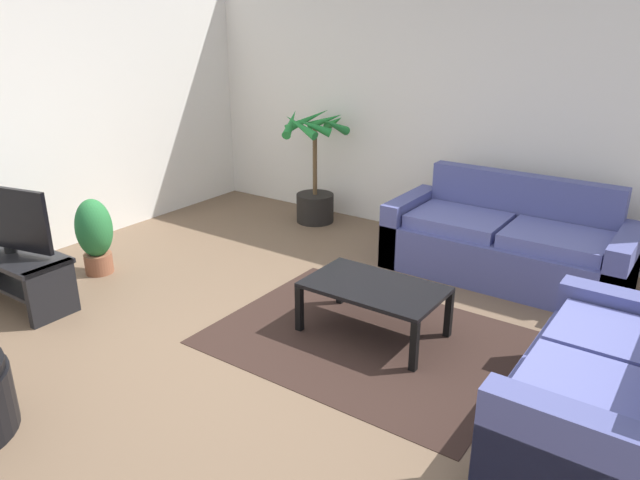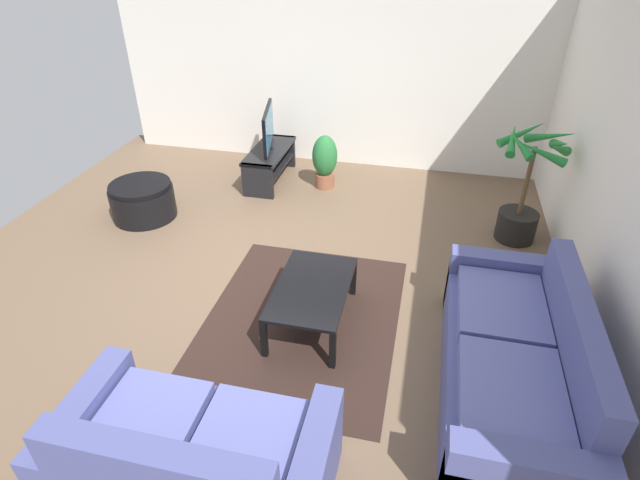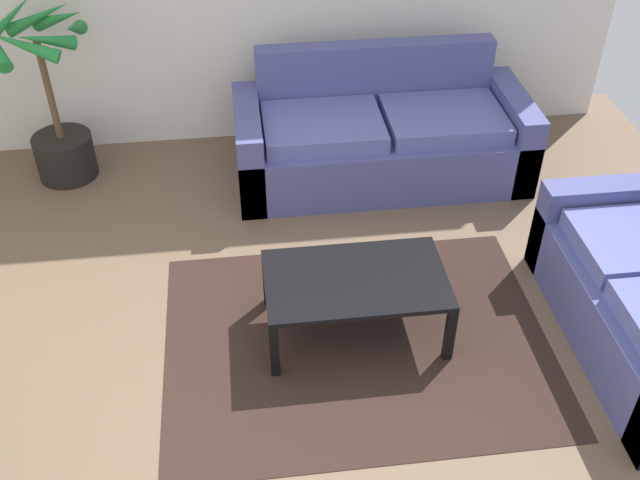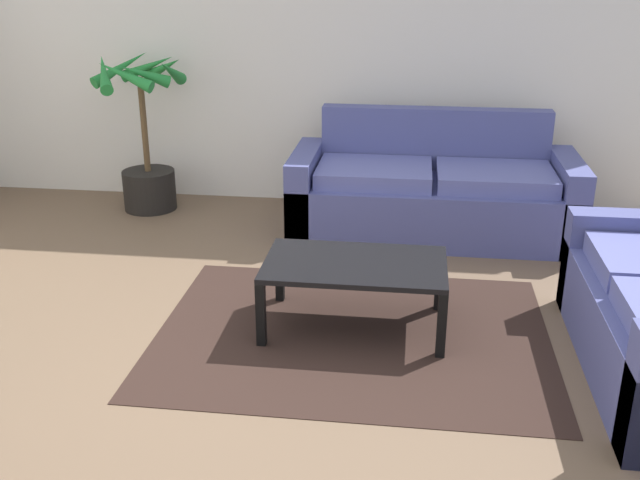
# 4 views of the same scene
# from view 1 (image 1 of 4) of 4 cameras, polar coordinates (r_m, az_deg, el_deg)

# --- Properties ---
(ground_plane) EXTENTS (6.60, 6.60, 0.00)m
(ground_plane) POSITION_cam_1_polar(r_m,az_deg,el_deg) (4.48, -5.88, -10.09)
(ground_plane) COLOR brown
(wall_back) EXTENTS (6.00, 0.06, 2.70)m
(wall_back) POSITION_cam_1_polar(r_m,az_deg,el_deg) (6.48, 11.57, 12.02)
(wall_back) COLOR silver
(wall_back) RESTS_ON ground
(wall_left) EXTENTS (0.06, 6.00, 2.70)m
(wall_left) POSITION_cam_1_polar(r_m,az_deg,el_deg) (6.33, -27.78, 9.90)
(wall_left) COLOR silver
(wall_left) RESTS_ON ground
(couch_main) EXTENTS (2.13, 0.90, 0.90)m
(couch_main) POSITION_cam_1_polar(r_m,az_deg,el_deg) (5.73, 17.34, -0.50)
(couch_main) COLOR #4C518C
(couch_main) RESTS_ON ground
(couch_loveseat) EXTENTS (0.90, 1.63, 0.90)m
(couch_loveseat) POSITION_cam_1_polar(r_m,az_deg,el_deg) (3.80, 25.91, -13.26)
(couch_loveseat) COLOR #4C518C
(couch_loveseat) RESTS_ON ground
(tv_stand) EXTENTS (1.10, 0.45, 0.46)m
(tv_stand) POSITION_cam_1_polar(r_m,az_deg,el_deg) (5.58, -27.09, -2.51)
(tv_stand) COLOR black
(tv_stand) RESTS_ON ground
(tv) EXTENTS (0.90, 0.24, 0.55)m
(tv) POSITION_cam_1_polar(r_m,az_deg,el_deg) (5.44, -27.83, 1.87)
(tv) COLOR black
(tv) RESTS_ON tv_stand
(coffee_table) EXTENTS (1.02, 0.62, 0.40)m
(coffee_table) POSITION_cam_1_polar(r_m,az_deg,el_deg) (4.49, 5.17, -4.88)
(coffee_table) COLOR black
(coffee_table) RESTS_ON ground
(area_rug) EXTENTS (2.20, 1.70, 0.01)m
(area_rug) POSITION_cam_1_polar(r_m,az_deg,el_deg) (4.58, 4.39, -9.28)
(area_rug) COLOR black
(area_rug) RESTS_ON ground
(potted_palm) EXTENTS (0.78, 0.79, 1.29)m
(potted_palm) POSITION_cam_1_polar(r_m,az_deg,el_deg) (6.90, -0.48, 5.89)
(potted_palm) COLOR black
(potted_palm) RESTS_ON ground
(potted_plant_small) EXTENTS (0.33, 0.33, 0.72)m
(potted_plant_small) POSITION_cam_1_polar(r_m,az_deg,el_deg) (5.90, -20.67, 0.53)
(potted_plant_small) COLOR brown
(potted_plant_small) RESTS_ON ground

